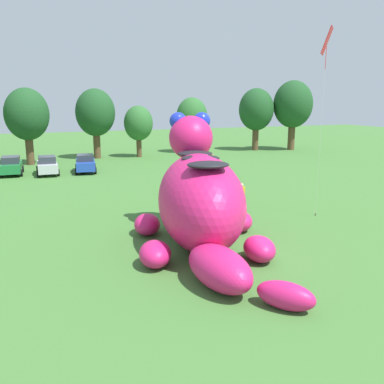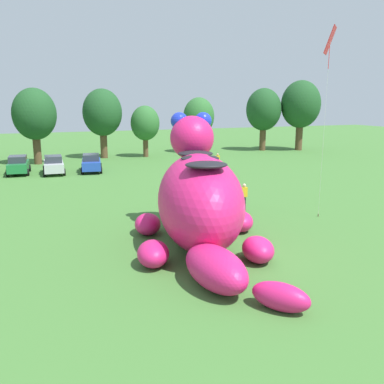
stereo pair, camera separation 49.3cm
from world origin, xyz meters
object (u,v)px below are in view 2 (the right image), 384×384
Objects in this scene: car_blue at (91,163)px; spectator_near_inflatable at (244,197)px; giant_inflatable_creature at (200,200)px; car_green at (18,165)px; spectator_mid_field at (184,203)px; tethered_flying_kite at (330,44)px; car_silver at (54,165)px; spectator_by_cars at (217,162)px.

car_blue is 19.40m from spectator_near_inflatable.
car_blue is 2.51× the size of spectator_near_inflatable.
giant_inflatable_creature is 7.19× the size of spectator_near_inflatable.
car_green reaches higher than spectator_mid_field.
giant_inflatable_creature is at bearing -101.80° from spectator_mid_field.
giant_inflatable_creature is at bearing -165.22° from tethered_flying_kite.
car_green is at bearing 169.88° from car_blue.
tethered_flying_kite reaches higher than giant_inflatable_creature.
car_green is 3.26m from car_silver.
spectator_by_cars is at bearing 58.63° from spectator_mid_field.
spectator_by_cars is 0.16× the size of tethered_flying_kite.
spectator_by_cars is (4.78, 14.32, 0.00)m from spectator_near_inflatable.
car_silver is 2.42× the size of spectator_mid_field.
car_silver is 0.97× the size of car_blue.
car_blue reaches higher than spectator_by_cars.
car_blue is (-1.79, 23.20, -1.37)m from giant_inflatable_creature.
spectator_by_cars is 19.30m from tethered_flying_kite.
spectator_by_cars is at bearing 63.22° from giant_inflatable_creature.
car_silver is at bearing 102.72° from giant_inflatable_creature.
giant_inflatable_creature is 2.96× the size of car_silver.
giant_inflatable_creature is 11.50m from tethered_flying_kite.
spectator_near_inflatable is 0.16× the size of tethered_flying_kite.
spectator_near_inflatable is at bearing -0.61° from spectator_mid_field.
giant_inflatable_creature is 7.21m from spectator_near_inflatable.
car_silver is (3.07, -1.11, 0.00)m from car_green.
giant_inflatable_creature reaches higher than spectator_near_inflatable.
spectator_by_cars is (8.70, 14.28, 0.00)m from spectator_mid_field.
car_silver is at bearing -19.81° from car_green.
car_blue is 24.96m from tethered_flying_kite.
spectator_near_inflatable is (6.78, -18.17, -0.01)m from car_blue.
car_silver is 2.42× the size of spectator_by_cars.
spectator_mid_field is 16.72m from spectator_by_cars.
giant_inflatable_creature reaches higher than car_green.
car_silver is 15.52m from spectator_by_cars.
car_blue is 18.36m from spectator_mid_field.
spectator_near_inflatable is at bearing -108.45° from spectator_by_cars.
spectator_mid_field is (9.38, -19.30, -0.01)m from car_green.
tethered_flying_kite reaches higher than car_silver.
car_green and car_blue have the same top height.
spectator_mid_field and spectator_by_cars have the same top height.
giant_inflatable_creature reaches higher than spectator_mid_field.
car_green is 2.45× the size of spectator_by_cars.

